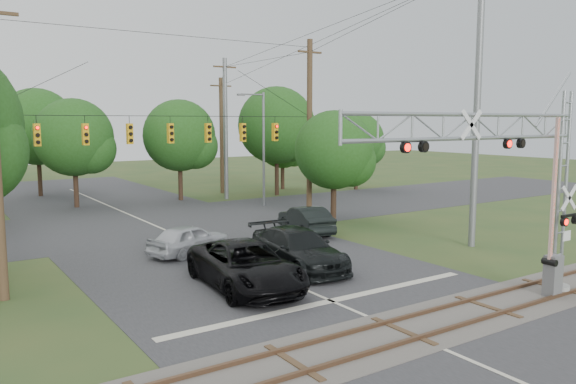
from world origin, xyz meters
TOP-DOWN VIEW (x-y plane):
  - ground at (0.00, 0.00)m, footprint 160.00×160.00m
  - road_main at (0.00, 10.00)m, footprint 14.00×90.00m
  - road_cross at (0.00, 24.00)m, footprint 90.00×12.00m
  - railroad_track at (0.00, 2.00)m, footprint 90.00×3.20m
  - crossing_gantry at (4.41, 1.64)m, footprint 10.90×0.94m
  - traffic_signal_span at (0.88, 20.00)m, footprint 19.34×0.36m
  - pickup_black at (-1.68, 8.63)m, footprint 3.47×6.53m
  - car_dark at (1.62, 9.89)m, footprint 2.81×6.03m
  - sedan_silver at (-1.23, 14.91)m, footprint 4.62×3.07m
  - suv_dark at (6.37, 16.01)m, footprint 2.55×4.94m
  - streetlight at (9.69, 26.32)m, footprint 2.26×0.24m
  - utility_poles at (2.01, 22.22)m, footprint 25.29×26.55m
  - treeline at (-2.14, 30.88)m, footprint 51.50×32.01m

SIDE VIEW (x-z plane):
  - ground at x=0.00m, z-range 0.00..0.00m
  - road_main at x=0.00m, z-range 0.00..0.02m
  - road_cross at x=0.00m, z-range 0.00..0.02m
  - railroad_track at x=0.00m, z-range -0.05..0.11m
  - sedan_silver at x=-1.23m, z-range 0.00..1.46m
  - suv_dark at x=6.37m, z-range 0.00..1.55m
  - car_dark at x=1.62m, z-range 0.00..1.70m
  - pickup_black at x=-1.68m, z-range 0.00..1.75m
  - crossing_gantry at x=4.41m, z-range 0.87..8.26m
  - streetlight at x=9.69m, z-range 0.50..8.96m
  - treeline at x=-2.14m, z-range 0.67..10.29m
  - traffic_signal_span at x=0.88m, z-range -0.01..11.49m
  - utility_poles at x=2.01m, z-range -1.04..13.38m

